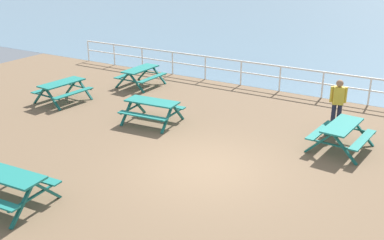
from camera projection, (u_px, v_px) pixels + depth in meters
name	position (u px, v px, depth m)	size (l,w,h in m)	color
ground_plane	(206.00, 171.00, 12.29)	(30.00, 24.00, 0.20)	brown
seaward_railing	(301.00, 77.00, 18.20)	(23.07, 0.07, 1.08)	white
picnic_table_near_left	(8.00, 182.00, 10.32)	(1.90, 1.65, 0.80)	#1E7A70
picnic_table_mid_centre	(342.00, 131.00, 13.21)	(1.68, 1.92, 0.80)	#1E7A70
picnic_table_far_left	(62.00, 87.00, 17.41)	(1.65, 1.90, 0.80)	#1E7A70
picnic_table_far_right	(141.00, 73.00, 19.42)	(1.55, 1.81, 0.80)	#1E7A70
picnic_table_seaward	(152.00, 106.00, 15.26)	(1.92, 1.68, 0.80)	#1E7A70
visitor	(338.00, 101.00, 14.61)	(0.50, 0.32, 1.66)	#1E2338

